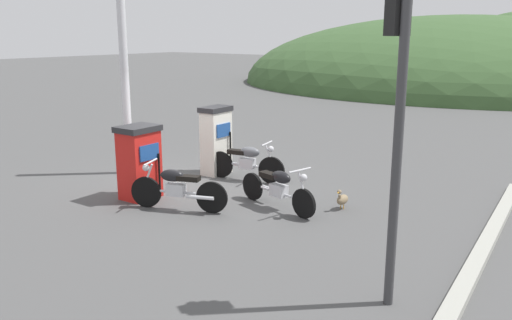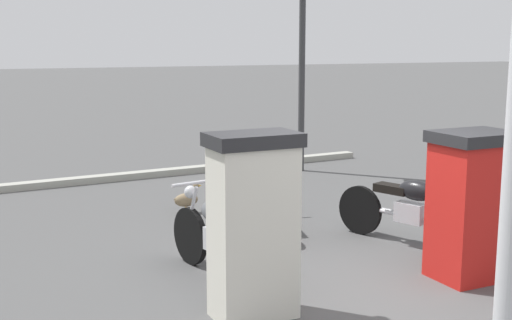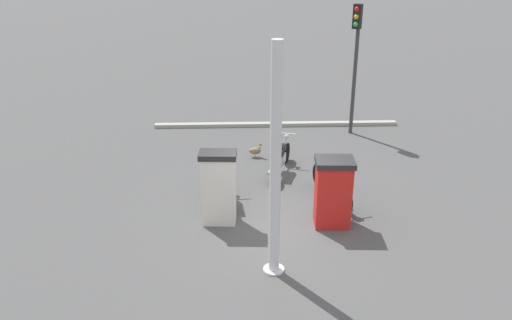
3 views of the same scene
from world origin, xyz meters
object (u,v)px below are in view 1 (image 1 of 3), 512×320
motorcycle_near_pump (177,187)px  roadside_traffic_light (397,88)px  motorcycle_extra (278,187)px  wandering_duck (342,199)px  fuel_pump_far (216,140)px  fuel_pump_near (140,162)px  motorcycle_far_pump (247,161)px  canopy_support_pole (125,89)px

motorcycle_near_pump → roadside_traffic_light: (4.75, -1.05, 2.30)m
roadside_traffic_light → motorcycle_extra: bearing=144.5°
motorcycle_near_pump → wandering_duck: bearing=36.9°
wandering_duck → motorcycle_extra: bearing=-145.1°
fuel_pump_far → wandering_duck: size_ratio=3.83×
motorcycle_extra → fuel_pump_far: bearing=153.6°
fuel_pump_near → fuel_pump_far: size_ratio=0.93×
fuel_pump_far → motorcycle_near_pump: (1.17, -2.58, -0.38)m
motorcycle_far_pump → canopy_support_pole: bearing=-157.8°
roadside_traffic_light → canopy_support_pole: canopy_support_pole is taller
fuel_pump_far → motorcycle_far_pump: fuel_pump_far is taller
fuel_pump_far → roadside_traffic_light: roadside_traffic_light is taller
fuel_pump_near → motorcycle_extra: fuel_pump_near is taller
motorcycle_far_pump → wandering_duck: bearing=-11.3°
roadside_traffic_light → canopy_support_pole: bearing=162.6°
motorcycle_extra → wandering_duck: (1.03, 0.72, -0.24)m
motorcycle_far_pump → fuel_pump_far: bearing=175.4°
motorcycle_near_pump → fuel_pump_near: bearing=174.0°
motorcycle_far_pump → fuel_pump_near: bearing=-112.6°
fuel_pump_far → motorcycle_far_pump: bearing=-4.6°
motorcycle_extra → motorcycle_near_pump: bearing=-141.9°
roadside_traffic_light → canopy_support_pole: (-7.72, 2.42, -0.69)m
fuel_pump_far → fuel_pump_near: bearing=-90.0°
motorcycle_near_pump → motorcycle_far_pump: motorcycle_far_pump is taller
wandering_duck → canopy_support_pole: size_ratio=0.10×
fuel_pump_near → canopy_support_pole: size_ratio=0.36×
fuel_pump_far → motorcycle_far_pump: size_ratio=0.86×
motorcycle_extra → roadside_traffic_light: size_ratio=0.50×
fuel_pump_near → motorcycle_far_pump: size_ratio=0.79×
fuel_pump_far → motorcycle_far_pump: (0.99, -0.08, -0.38)m
motorcycle_far_pump → canopy_support_pole: canopy_support_pole is taller
motorcycle_far_pump → motorcycle_extra: bearing=-36.2°
fuel_pump_near → motorcycle_near_pump: (1.17, -0.12, -0.31)m
motorcycle_far_pump → motorcycle_extra: size_ratio=0.96×
fuel_pump_near → fuel_pump_far: (-0.00, 2.46, 0.06)m
wandering_duck → canopy_support_pole: 5.89m
fuel_pump_far → wandering_duck: 3.88m
fuel_pump_near → motorcycle_far_pump: fuel_pump_near is taller
motorcycle_far_pump → wandering_duck: size_ratio=4.48×
fuel_pump_near → wandering_duck: fuel_pump_near is taller
motorcycle_far_pump → motorcycle_extra: motorcycle_far_pump is taller
fuel_pump_near → motorcycle_near_pump: bearing=-6.0°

